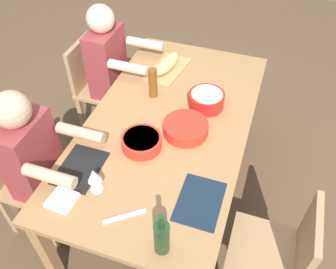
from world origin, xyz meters
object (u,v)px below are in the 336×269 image
(beer_bottle, at_px, (153,83))
(serving_bowl_pasta, at_px, (207,99))
(dining_table, at_px, (168,131))
(bread_loaf, at_px, (167,64))
(chair_near_right, at_px, (22,175))
(chair_far_right, at_px, (281,252))
(serving_bowl_fruit, at_px, (142,142))
(napkin_stack, at_px, (62,200))
(serving_bowl_greens, at_px, (186,128))
(diner_near_left, at_px, (112,66))
(chair_near_left, at_px, (95,83))
(diner_near_right, at_px, (38,160))
(wine_bottle, at_px, (162,237))
(wine_glass, at_px, (94,176))
(cutting_board, at_px, (167,70))

(beer_bottle, bearing_deg, serving_bowl_pasta, 91.38)
(dining_table, height_order, bread_loaf, bread_loaf)
(chair_near_right, distance_m, bread_loaf, 1.30)
(chair_near_right, bearing_deg, chair_far_right, 90.00)
(serving_bowl_fruit, distance_m, napkin_stack, 0.57)
(chair_far_right, bearing_deg, napkin_stack, -78.77)
(chair_near_right, bearing_deg, napkin_stack, 65.08)
(chair_far_right, bearing_deg, serving_bowl_greens, -124.06)
(chair_near_right, bearing_deg, beer_bottle, 139.28)
(diner_near_left, bearing_deg, dining_table, 51.26)
(chair_near_left, distance_m, beer_bottle, 0.80)
(diner_near_right, height_order, wine_bottle, diner_near_right)
(dining_table, bearing_deg, diner_near_left, -128.74)
(chair_far_right, xyz_separation_m, beer_bottle, (-0.76, -1.03, 0.37))
(chair_near_left, distance_m, bread_loaf, 0.72)
(diner_near_right, relative_size, serving_bowl_pasta, 5.01)
(bread_loaf, bearing_deg, wine_glass, -0.34)
(serving_bowl_pasta, bearing_deg, serving_bowl_greens, -11.64)
(chair_far_right, bearing_deg, wine_bottle, -61.75)
(chair_near_right, bearing_deg, cutting_board, 148.90)
(serving_bowl_greens, relative_size, bread_loaf, 0.89)
(chair_near_right, xyz_separation_m, wine_bottle, (0.31, 1.09, 0.37))
(diner_near_right, height_order, bread_loaf, diner_near_right)
(diner_near_right, distance_m, chair_far_right, 1.51)
(chair_far_right, bearing_deg, cutting_board, -136.23)
(wine_glass, bearing_deg, cutting_board, 179.66)
(beer_bottle, bearing_deg, wine_glass, -0.70)
(napkin_stack, bearing_deg, serving_bowl_greens, 146.45)
(dining_table, distance_m, wine_bottle, 0.90)
(wine_glass, height_order, napkin_stack, wine_glass)
(chair_near_left, distance_m, napkin_stack, 1.41)
(chair_far_right, height_order, serving_bowl_pasta, chair_far_right)
(serving_bowl_greens, distance_m, wine_glass, 0.67)
(chair_far_right, xyz_separation_m, serving_bowl_fruit, (-0.27, -0.92, 0.30))
(beer_bottle, bearing_deg, dining_table, 38.96)
(bread_loaf, xyz_separation_m, beer_bottle, (0.32, 0.00, 0.04))
(dining_table, height_order, diner_near_right, diner_near_right)
(diner_near_right, relative_size, wine_glass, 7.23)
(cutting_board, bearing_deg, dining_table, 19.16)
(diner_near_right, height_order, serving_bowl_pasta, diner_near_right)
(dining_table, height_order, diner_near_left, diner_near_left)
(bread_loaf, height_order, wine_glass, wine_glass)
(chair_near_left, bearing_deg, serving_bowl_fruit, 44.16)
(diner_near_left, distance_m, serving_bowl_greens, 0.98)
(diner_near_right, xyz_separation_m, napkin_stack, (0.23, 0.32, 0.05))
(dining_table, bearing_deg, napkin_stack, -23.91)
(chair_near_left, bearing_deg, cutting_board, 92.04)
(diner_near_right, height_order, wine_glass, diner_near_right)
(dining_table, relative_size, wine_bottle, 6.59)
(chair_far_right, bearing_deg, bread_loaf, -136.23)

